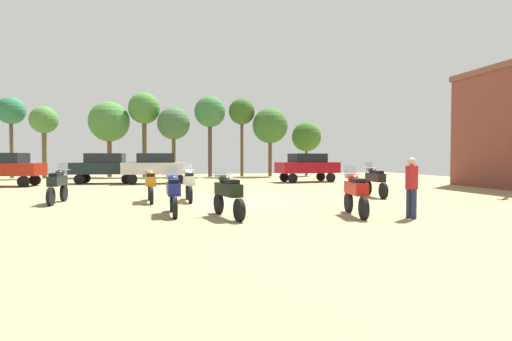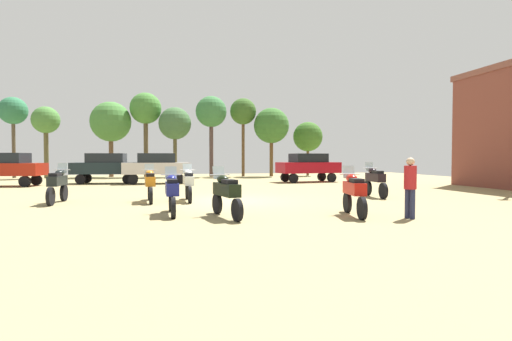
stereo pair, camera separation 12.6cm
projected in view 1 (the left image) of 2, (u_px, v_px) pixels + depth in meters
The scene contains 22 objects.
ground_plane at pixel (231, 201), 15.70m from camera, with size 44.00×52.00×0.02m.
motorcycle_1 at pixel (228, 192), 11.34m from camera, with size 0.77×2.23×1.46m.
motorcycle_2 at pixel (375, 180), 17.21m from camera, with size 0.62×2.26×1.51m.
motorcycle_3 at pixel (189, 183), 15.58m from camera, with size 0.62×2.15×1.48m.
motorcycle_4 at pixel (150, 183), 15.26m from camera, with size 0.62×2.22×1.47m.
motorcycle_5 at pixel (355, 191), 11.66m from camera, with size 0.66×2.12×1.47m.
motorcycle_6 at pixel (58, 184), 14.74m from camera, with size 0.62×2.20×1.51m.
motorcycle_7 at pixel (173, 191), 11.89m from camera, with size 0.62×2.14×1.44m.
car_1 at pixel (155, 166), 26.04m from camera, with size 4.45×2.19×2.00m.
car_2 at pixel (307, 165), 27.75m from camera, with size 4.51×2.38×2.00m.
car_3 at pixel (105, 166), 26.15m from camera, with size 4.39×2.02×2.00m.
car_4 at pixel (3, 167), 23.53m from camera, with size 4.47×2.26×2.00m.
person_1 at pixel (412, 183), 11.09m from camera, with size 0.45×0.45×1.72m.
tree_1 at pixel (210, 113), 35.25m from camera, with size 2.77×2.77×7.22m.
tree_2 at pixel (109, 122), 34.73m from camera, with size 3.52×3.52×6.65m.
tree_3 at pixel (270, 126), 35.90m from camera, with size 3.21×3.21×6.24m.
tree_4 at pixel (11, 112), 32.94m from camera, with size 2.28×2.28×6.80m.
tree_5 at pixel (306, 137), 37.24m from camera, with size 2.78×2.78×5.08m.
tree_6 at pixel (174, 124), 34.88m from camera, with size 2.86×2.86×6.17m.
tree_7 at pixel (144, 110), 35.09m from camera, with size 2.78×2.78×7.51m.
tree_8 at pixel (242, 113), 35.94m from camera, with size 2.39×2.39×7.12m.
tree_9 at pixel (44, 121), 32.46m from camera, with size 2.21×2.21×5.94m.
Camera 1 is at (-2.15, -15.53, 1.75)m, focal length 27.66 mm.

